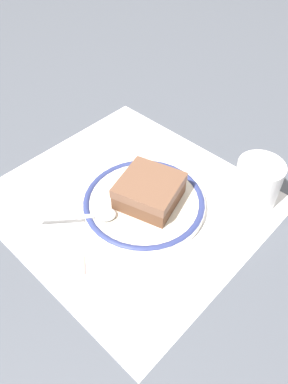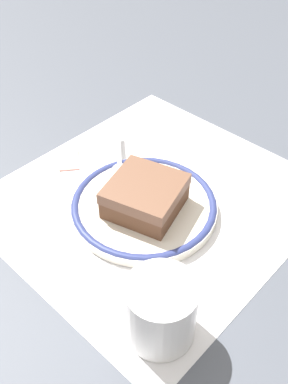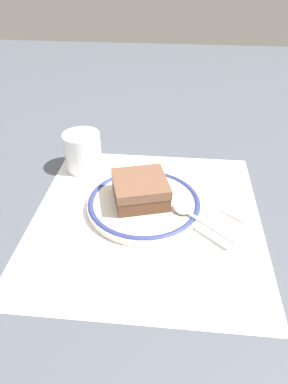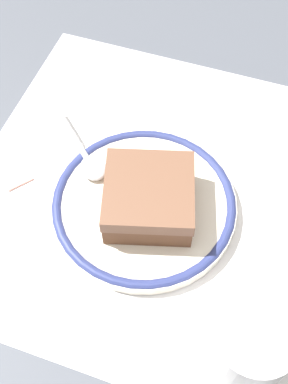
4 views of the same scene
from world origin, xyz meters
TOP-DOWN VIEW (x-y plane):
  - ground_plane at (0.00, 0.00)m, footprint 2.40×2.40m
  - placemat at (0.00, 0.00)m, footprint 0.41×0.38m
  - plate at (0.03, 0.01)m, footprint 0.20×0.20m
  - cake_slice at (0.03, 0.01)m, footprint 0.11×0.11m
  - spoon at (-0.01, -0.07)m, footprint 0.10×0.10m
  - cup at (0.14, 0.14)m, footprint 0.07×0.07m
  - sugar_packet at (0.03, -0.15)m, footprint 0.05×0.06m

SIDE VIEW (x-z plane):
  - ground_plane at x=0.00m, z-range 0.00..0.00m
  - placemat at x=0.00m, z-range 0.00..0.00m
  - sugar_packet at x=0.03m, z-range 0.00..0.01m
  - plate at x=0.03m, z-range 0.00..0.02m
  - spoon at x=-0.01m, z-range 0.01..0.02m
  - cup at x=0.14m, z-range 0.00..0.07m
  - cake_slice at x=0.03m, z-range 0.01..0.06m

